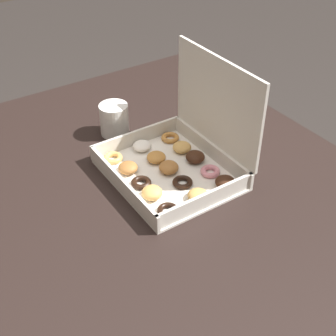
% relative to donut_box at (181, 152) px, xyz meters
% --- Properties ---
extents(dining_table, '(1.19, 0.99, 0.75)m').
position_rel_donut_box_xyz_m(dining_table, '(0.00, -0.08, -0.15)').
color(dining_table, black).
rests_on(dining_table, ground_plane).
extents(donut_box, '(0.32, 0.28, 0.28)m').
position_rel_donut_box_xyz_m(donut_box, '(0.00, 0.00, 0.00)').
color(donut_box, silver).
rests_on(donut_box, dining_table).
extents(coffee_mug, '(0.08, 0.08, 0.09)m').
position_rel_donut_box_xyz_m(coffee_mug, '(-0.24, -0.06, -0.01)').
color(coffee_mug, white).
rests_on(coffee_mug, dining_table).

